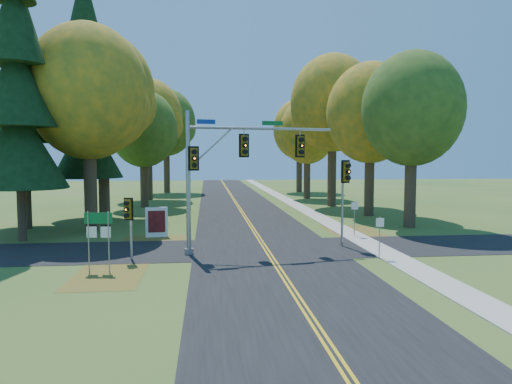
{
  "coord_description": "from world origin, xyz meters",
  "views": [
    {
      "loc": [
        -3.24,
        -23.0,
        5.09
      ],
      "look_at": [
        -0.55,
        1.86,
        3.2
      ],
      "focal_mm": 32.0,
      "sensor_mm": 36.0,
      "label": 1
    }
  ],
  "objects": [
    {
      "name": "sidewalk_east",
      "position": [
        6.2,
        0.0,
        0.03
      ],
      "size": [
        1.6,
        160.0,
        0.06
      ],
      "primitive_type": "cube",
      "color": "#9E998E",
      "rests_on": "ground"
    },
    {
      "name": "traffic_mast",
      "position": [
        -2.18,
        1.22,
        4.83
      ],
      "size": [
        8.17,
        1.99,
        7.51
      ],
      "rotation": [
        0.0,
        0.0,
        0.18
      ],
      "color": "gray",
      "rests_on": "ground"
    },
    {
      "name": "tree_e_e",
      "position": [
        10.47,
        43.58,
        9.19
      ],
      "size": [
        7.8,
        7.8,
        13.74
      ],
      "color": "#38281C",
      "rests_on": "ground"
    },
    {
      "name": "tree_w_d",
      "position": [
        -10.13,
        33.18,
        9.78
      ],
      "size": [
        8.2,
        8.2,
        14.56
      ],
      "color": "#38281C",
      "rests_on": "ground"
    },
    {
      "name": "leaf_patch_e",
      "position": [
        6.8,
        6.0,
        0.01
      ],
      "size": [
        3.5,
        8.0,
        0.0
      ],
      "primitive_type": "cube",
      "color": "brown",
      "rests_on": "ground"
    },
    {
      "name": "centerline_right",
      "position": [
        0.1,
        0.0,
        0.03
      ],
      "size": [
        0.1,
        160.0,
        0.01
      ],
      "primitive_type": "cube",
      "color": "gold",
      "rests_on": "road_main"
    },
    {
      "name": "route_sign_cluster",
      "position": [
        -8.08,
        -2.16,
        1.91
      ],
      "size": [
        1.26,
        0.19,
        2.71
      ],
      "rotation": [
        0.0,
        0.0,
        -0.1
      ],
      "color": "gray",
      "rests_on": "ground"
    },
    {
      "name": "reg_sign_e_north",
      "position": [
        6.2,
        5.24,
        1.59
      ],
      "size": [
        0.44,
        0.06,
        2.32
      ],
      "rotation": [
        0.0,
        0.0,
        -0.0
      ],
      "color": "gray",
      "rests_on": "ground"
    },
    {
      "name": "tree_e_c",
      "position": [
        9.88,
        23.69,
        10.66
      ],
      "size": [
        8.8,
        8.8,
        15.79
      ],
      "color": "#38281C",
      "rests_on": "ground"
    },
    {
      "name": "road_main",
      "position": [
        0.0,
        0.0,
        0.01
      ],
      "size": [
        8.0,
        160.0,
        0.02
      ],
      "primitive_type": "cube",
      "color": "black",
      "rests_on": "ground"
    },
    {
      "name": "ground",
      "position": [
        0.0,
        0.0,
        0.0
      ],
      "size": [
        160.0,
        160.0,
        0.0
      ],
      "primitive_type": "plane",
      "color": "#32581F",
      "rests_on": "ground"
    },
    {
      "name": "pine_b",
      "position": [
        -16.0,
        11.0,
        8.16
      ],
      "size": [
        5.6,
        5.6,
        17.31
      ],
      "color": "#38281C",
      "rests_on": "ground"
    },
    {
      "name": "tree_w_b",
      "position": [
        -11.72,
        16.29,
        10.37
      ],
      "size": [
        8.6,
        8.6,
        15.38
      ],
      "color": "#38281C",
      "rests_on": "ground"
    },
    {
      "name": "tree_w_a",
      "position": [
        -11.13,
        9.38,
        9.49
      ],
      "size": [
        8.0,
        8.0,
        14.15
      ],
      "color": "#38281C",
      "rests_on": "ground"
    },
    {
      "name": "east_signal_pole",
      "position": [
        4.54,
        2.06,
        3.76
      ],
      "size": [
        0.55,
        0.66,
        4.95
      ],
      "rotation": [
        0.0,
        0.0,
        0.35
      ],
      "color": "gray",
      "rests_on": "ground"
    },
    {
      "name": "tree_e_a",
      "position": [
        11.57,
        8.77,
        8.53
      ],
      "size": [
        7.2,
        7.2,
        12.73
      ],
      "color": "#38281C",
      "rests_on": "ground"
    },
    {
      "name": "info_kiosk",
      "position": [
        -6.46,
        6.45,
        0.96
      ],
      "size": [
        1.41,
        0.38,
        1.93
      ],
      "rotation": [
        0.0,
        0.0,
        0.14
      ],
      "color": "white",
      "rests_on": "ground"
    },
    {
      "name": "tree_w_e",
      "position": [
        -8.92,
        44.09,
        10.07
      ],
      "size": [
        8.4,
        8.4,
        14.97
      ],
      "color": "#38281C",
      "rests_on": "ground"
    },
    {
      "name": "leaf_patch_w_near",
      "position": [
        -6.5,
        4.0,
        0.01
      ],
      "size": [
        4.0,
        6.0,
        0.0
      ],
      "primitive_type": "cube",
      "color": "brown",
      "rests_on": "ground"
    },
    {
      "name": "tree_e_d",
      "position": [
        9.26,
        32.87,
        8.24
      ],
      "size": [
        7.0,
        7.0,
        12.32
      ],
      "color": "#38281C",
      "rests_on": "ground"
    },
    {
      "name": "ped_signal_pole",
      "position": [
        -7.07,
        -0.19,
        2.33
      ],
      "size": [
        0.48,
        0.57,
        3.13
      ],
      "rotation": [
        0.0,
        0.0,
        -0.33
      ],
      "color": "#9D9FA5",
      "rests_on": "ground"
    },
    {
      "name": "tree_e_b",
      "position": [
        10.97,
        15.58,
        8.9
      ],
      "size": [
        7.6,
        7.6,
        13.33
      ],
      "color": "#38281C",
      "rests_on": "ground"
    },
    {
      "name": "reg_sign_w",
      "position": [
        -7.74,
        4.03,
        1.35
      ],
      "size": [
        0.36,
        0.16,
        1.98
      ],
      "rotation": [
        0.0,
        0.0,
        0.36
      ],
      "color": "gray",
      "rests_on": "ground"
    },
    {
      "name": "reg_sign_e_south",
      "position": [
        5.37,
        -1.18,
        1.47
      ],
      "size": [
        0.41,
        0.06,
        2.14
      ],
      "rotation": [
        0.0,
        0.0,
        -0.0
      ],
      "color": "gray",
      "rests_on": "ground"
    },
    {
      "name": "leaf_patch_w_far",
      "position": [
        -7.5,
        -3.0,
        0.01
      ],
      "size": [
        3.0,
        5.0,
        0.0
      ],
      "primitive_type": "cube",
      "color": "brown",
      "rests_on": "ground"
    },
    {
      "name": "road_cross",
      "position": [
        0.0,
        2.0,
        0.01
      ],
      "size": [
        60.0,
        6.0,
        0.02
      ],
      "primitive_type": "cube",
      "color": "black",
      "rests_on": "ground"
    },
    {
      "name": "centerline_left",
      "position": [
        -0.1,
        0.0,
        0.03
      ],
      "size": [
        0.1,
        160.0,
        0.01
      ],
      "primitive_type": "cube",
      "color": "gold",
      "rests_on": "road_main"
    },
    {
      "name": "pine_c",
      "position": [
        -13.0,
        16.0,
        9.69
      ],
      "size": [
        5.6,
        5.6,
        20.56
      ],
      "color": "#38281C",
      "rests_on": "ground"
    },
    {
      "name": "pine_a",
      "position": [
        -14.5,
        6.0,
        9.18
      ],
      "size": [
        5.6,
        5.6,
        19.48
      ],
      "color": "#38281C",
      "rests_on": "ground"
    },
    {
      "name": "tree_w_c",
      "position": [
        -9.54,
        24.47,
        7.94
      ],
      "size": [
        6.8,
        6.8,
        11.91
      ],
      "color": "#38281C",
      "rests_on": "ground"
    }
  ]
}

